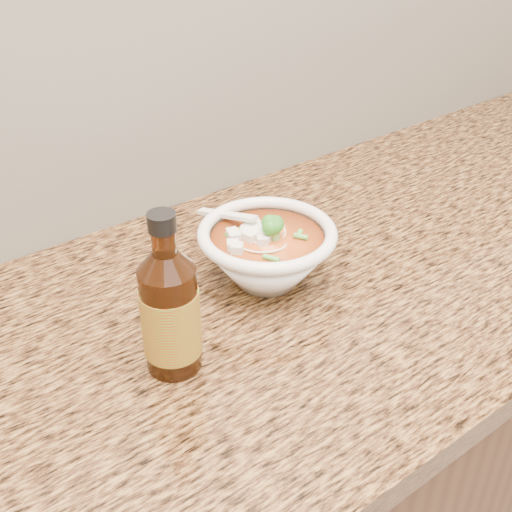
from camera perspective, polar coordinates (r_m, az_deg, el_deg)
counter_slab at (r=0.89m, az=-4.57°, el=-6.72°), size 4.00×0.68×0.04m
soup_bowl at (r=0.93m, az=1.00°, el=0.18°), size 0.20×0.22×0.11m
hot_sauce_bottle at (r=0.77m, az=-7.63°, el=-5.01°), size 0.08×0.08×0.22m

